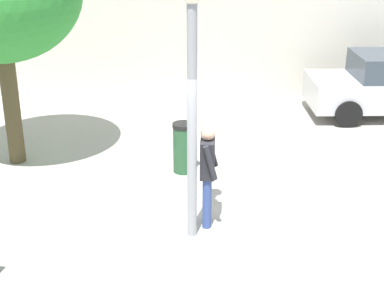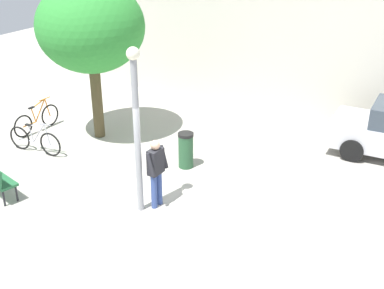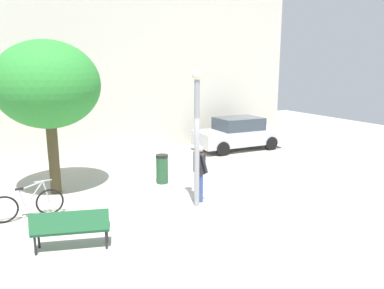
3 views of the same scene
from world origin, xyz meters
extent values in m
plane|color=#A8A399|center=(0.00, 0.00, 0.00)|extent=(36.00, 36.00, 0.00)
cylinder|color=gray|center=(-0.16, -0.26, 1.77)|extent=(0.15, 0.15, 3.53)
cylinder|color=#334784|center=(0.09, 0.16, 0.42)|extent=(0.14, 0.14, 0.85)
cylinder|color=#334784|center=(0.08, -0.04, 0.42)|extent=(0.14, 0.14, 0.85)
cube|color=#232328|center=(0.08, 0.06, 1.15)|extent=(0.24, 0.41, 0.60)
sphere|color=tan|center=(0.08, 0.06, 1.56)|extent=(0.22, 0.22, 0.22)
cylinder|color=#232328|center=(0.15, 0.31, 1.18)|extent=(0.23, 0.10, 0.55)
cylinder|color=#232328|center=(0.12, -0.19, 1.18)|extent=(0.23, 0.10, 0.55)
cylinder|color=#4C4228|center=(-3.68, 2.61, 1.14)|extent=(0.32, 0.32, 2.28)
cylinder|color=black|center=(3.46, 6.27, 0.32)|extent=(0.64, 0.23, 0.64)
cylinder|color=black|center=(3.49, 4.67, 0.32)|extent=(0.64, 0.23, 0.64)
cylinder|color=#234C2D|center=(-0.32, 2.11, 0.45)|extent=(0.40, 0.40, 0.91)
cylinder|color=black|center=(-0.32, 2.11, 0.95)|extent=(0.42, 0.42, 0.08)
camera|label=1|loc=(-0.16, -8.01, 4.60)|focal=53.50mm
camera|label=2|loc=(5.58, -8.08, 6.08)|focal=45.72mm
camera|label=3|loc=(-4.34, -8.93, 3.81)|focal=33.57mm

